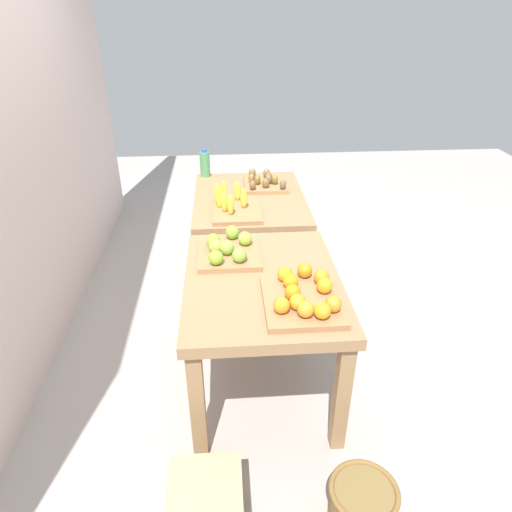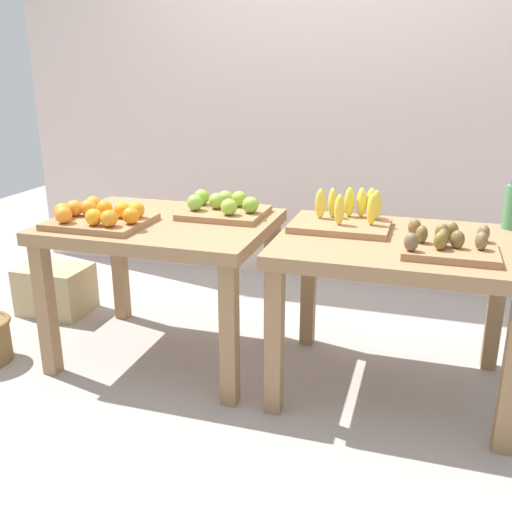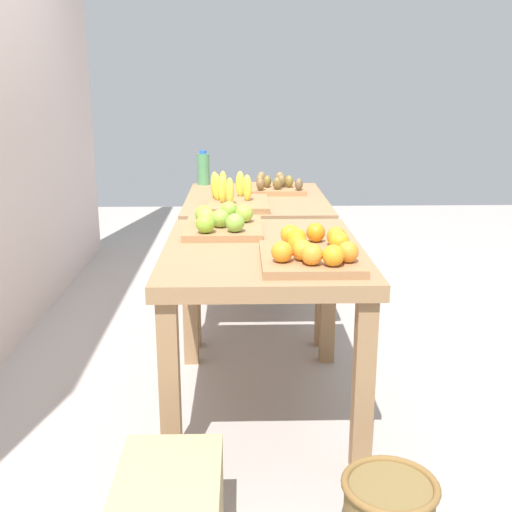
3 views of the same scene
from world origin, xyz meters
TOP-DOWN VIEW (x-y plane):
  - ground_plane at (0.00, 0.00)m, footprint 8.00×8.00m
  - back_wall at (0.00, 1.35)m, footprint 4.40×0.12m
  - display_table_left at (-0.56, 0.00)m, footprint 1.04×0.80m
  - display_table_right at (0.56, 0.00)m, footprint 1.04×0.80m
  - orange_bin at (-0.80, -0.17)m, footprint 0.45×0.36m
  - apple_bin at (-0.31, 0.17)m, footprint 0.40×0.34m
  - banana_crate at (0.30, 0.12)m, footprint 0.44×0.32m
  - kiwi_bin at (0.75, -0.13)m, footprint 0.36×0.32m
  - cardboard_produce_box at (-1.45, 0.30)m, footprint 0.40×0.30m

SIDE VIEW (x-z plane):
  - ground_plane at x=0.00m, z-range 0.00..0.00m
  - cardboard_produce_box at x=-1.45m, z-range 0.00..0.29m
  - display_table_left at x=-0.56m, z-range 0.26..0.98m
  - display_table_right at x=0.56m, z-range 0.26..0.98m
  - kiwi_bin at x=0.75m, z-range 0.70..0.81m
  - apple_bin at x=-0.31m, z-range 0.71..0.82m
  - orange_bin at x=-0.80m, z-range 0.71..0.82m
  - banana_crate at x=0.30m, z-range 0.68..0.85m
  - back_wall at x=0.00m, z-range 0.00..3.00m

